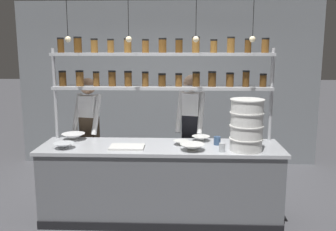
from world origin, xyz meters
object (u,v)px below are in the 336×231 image
prep_bowl_near_left (181,143)px  prep_bowl_far_left (73,137)px  chef_center (191,129)px  serving_cup_by_board (222,148)px  container_stack (247,125)px  prep_bowl_center_front (64,146)px  spice_shelf_unit (161,73)px  prep_bowl_center_back (201,139)px  serving_cup_front (217,141)px  chef_left (89,130)px  cutting_board (127,147)px  prep_bowl_near_right (192,147)px

prep_bowl_near_left → prep_bowl_far_left: 1.39m
chef_center → serving_cup_by_board: size_ratio=17.01×
prep_bowl_near_left → serving_cup_by_board: (0.46, -0.29, 0.03)m
container_stack → prep_bowl_center_front: size_ratio=2.47×
container_stack → prep_bowl_center_front: 2.12m
spice_shelf_unit → prep_bowl_center_back: size_ratio=12.10×
spice_shelf_unit → serving_cup_front: 1.08m
spice_shelf_unit → chef_left: 1.30m
chef_left → prep_bowl_center_front: size_ratio=7.01×
prep_bowl_center_back → spice_shelf_unit: bearing=169.9°
prep_bowl_center_back → prep_bowl_far_left: prep_bowl_far_left is taller
prep_bowl_near_left → serving_cup_front: (0.43, 0.02, 0.02)m
prep_bowl_far_left → serving_cup_front: 1.81m
cutting_board → prep_bowl_center_front: (-0.73, -0.05, 0.02)m
chef_center → container_stack: bearing=-37.1°
chef_left → serving_cup_front: (1.68, -0.51, 0.00)m
cutting_board → serving_cup_front: 1.08m
cutting_board → serving_cup_by_board: size_ratio=3.94×
serving_cup_front → serving_cup_by_board: size_ratio=0.99×
prep_bowl_near_left → prep_bowl_center_front: (-1.36, -0.22, 0.01)m
prep_bowl_near_left → prep_bowl_near_right: prep_bowl_near_right is taller
cutting_board → serving_cup_front: size_ratio=3.98×
chef_left → chef_center: (1.38, -0.00, 0.03)m
container_stack → prep_bowl_center_back: size_ratio=2.58×
serving_cup_front → serving_cup_by_board: 0.31m
prep_bowl_center_front → prep_bowl_near_right: (1.49, -0.03, 0.01)m
prep_bowl_near_left → spice_shelf_unit: bearing=131.3°
container_stack → cutting_board: (-1.37, 0.06, -0.28)m
spice_shelf_unit → chef_left: bearing=166.2°
chef_center → serving_cup_by_board: 0.89m
chef_left → prep_bowl_near_right: bearing=-15.0°
prep_bowl_center_back → prep_bowl_near_right: size_ratio=0.80×
container_stack → prep_bowl_near_left: size_ratio=3.11×
container_stack → prep_bowl_far_left: (-2.11, 0.42, -0.26)m
cutting_board → prep_bowl_center_front: size_ratio=1.67×
chef_left → chef_center: bearing=14.4°
serving_cup_front → container_stack: bearing=-39.1°
prep_bowl_near_left → prep_bowl_far_left: (-1.37, 0.19, 0.01)m
cutting_board → prep_bowl_near_right: size_ratio=1.40×
spice_shelf_unit → chef_center: bearing=32.3°
cutting_board → prep_bowl_center_back: 0.95m
prep_bowl_near_right → serving_cup_front: size_ratio=2.84×
chef_left → serving_cup_by_board: 1.90m
prep_bowl_near_right → prep_bowl_center_back: bearing=75.1°
spice_shelf_unit → prep_bowl_near_left: bearing=-48.7°
prep_bowl_center_front → prep_bowl_center_back: size_ratio=1.04×
prep_bowl_near_right → serving_cup_by_board: bearing=-7.5°
serving_cup_by_board → chef_left: bearing=154.3°
prep_bowl_near_left → serving_cup_front: 0.44m
serving_cup_front → cutting_board: bearing=-170.1°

